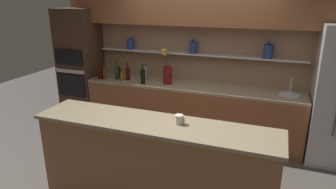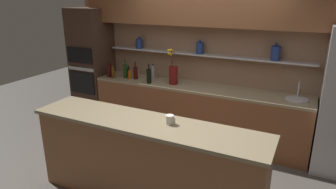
% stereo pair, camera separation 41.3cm
% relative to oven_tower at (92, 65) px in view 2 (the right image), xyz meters
% --- Properties ---
extents(ground_plane, '(12.00, 12.00, 0.00)m').
position_rel_oven_tower_xyz_m(ground_plane, '(2.27, -1.24, -1.06)').
color(ground_plane, '#4C4742').
extents(back_wall_unit, '(5.20, 0.44, 2.60)m').
position_rel_oven_tower_xyz_m(back_wall_unit, '(2.27, 0.29, 0.49)').
color(back_wall_unit, '#937056').
rests_on(back_wall_unit, ground_plane).
extents(back_counter_unit, '(3.62, 0.62, 0.92)m').
position_rel_oven_tower_xyz_m(back_counter_unit, '(2.16, 0.00, -0.60)').
color(back_counter_unit, brown).
rests_on(back_counter_unit, ground_plane).
extents(island_counter, '(2.76, 0.61, 1.02)m').
position_rel_oven_tower_xyz_m(island_counter, '(2.27, -1.82, -0.55)').
color(island_counter, '#99603D').
rests_on(island_counter, ground_plane).
extents(oven_tower, '(0.67, 0.64, 2.13)m').
position_rel_oven_tower_xyz_m(oven_tower, '(0.00, 0.00, 0.00)').
color(oven_tower, '#3D281E').
rests_on(oven_tower, ground_plane).
extents(flower_vase, '(0.17, 0.16, 0.60)m').
position_rel_oven_tower_xyz_m(flower_vase, '(1.76, -0.04, 0.04)').
color(flower_vase, maroon).
rests_on(flower_vase, back_counter_unit).
extents(sink_fixture, '(0.31, 0.31, 0.25)m').
position_rel_oven_tower_xyz_m(sink_fixture, '(3.70, 0.01, -0.12)').
color(sink_fixture, '#B7B7BC').
rests_on(sink_fixture, back_counter_unit).
extents(bottle_wine_0, '(0.08, 0.08, 0.34)m').
position_rel_oven_tower_xyz_m(bottle_wine_0, '(1.37, -0.18, -0.02)').
color(bottle_wine_0, black).
rests_on(bottle_wine_0, back_counter_unit).
extents(bottle_wine_1, '(0.08, 0.08, 0.33)m').
position_rel_oven_tower_xyz_m(bottle_wine_1, '(0.52, -0.14, -0.02)').
color(bottle_wine_1, '#380C0C').
rests_on(bottle_wine_1, back_counter_unit).
extents(bottle_sauce_2, '(0.06, 0.06, 0.19)m').
position_rel_oven_tower_xyz_m(bottle_sauce_2, '(0.94, -0.11, -0.06)').
color(bottle_sauce_2, '#9E4C0A').
rests_on(bottle_sauce_2, back_counter_unit).
extents(bottle_spirit_3, '(0.06, 0.06, 0.25)m').
position_rel_oven_tower_xyz_m(bottle_spirit_3, '(0.61, -0.16, -0.04)').
color(bottle_spirit_3, '#4C2D0C').
rests_on(bottle_spirit_3, back_counter_unit).
extents(bottle_wine_4, '(0.08, 0.08, 0.34)m').
position_rel_oven_tower_xyz_m(bottle_wine_4, '(0.82, -0.07, -0.01)').
color(bottle_wine_4, '#193814').
rests_on(bottle_wine_4, back_counter_unit).
extents(bottle_wine_5, '(0.07, 0.07, 0.31)m').
position_rel_oven_tower_xyz_m(bottle_wine_5, '(1.02, -0.05, -0.03)').
color(bottle_wine_5, '#380C0C').
rests_on(bottle_wine_5, back_counter_unit).
extents(bottle_spirit_6, '(0.07, 0.07, 0.26)m').
position_rel_oven_tower_xyz_m(bottle_spirit_6, '(1.28, 0.12, -0.03)').
color(bottle_spirit_6, gray).
rests_on(bottle_spirit_6, back_counter_unit).
extents(bottle_sauce_7, '(0.05, 0.05, 0.18)m').
position_rel_oven_tower_xyz_m(bottle_sauce_7, '(0.77, 0.10, -0.07)').
color(bottle_sauce_7, black).
rests_on(bottle_sauce_7, back_counter_unit).
extents(coffee_mug, '(0.11, 0.09, 0.10)m').
position_rel_oven_tower_xyz_m(coffee_mug, '(2.54, -1.76, 0.01)').
color(coffee_mug, silver).
rests_on(coffee_mug, island_counter).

